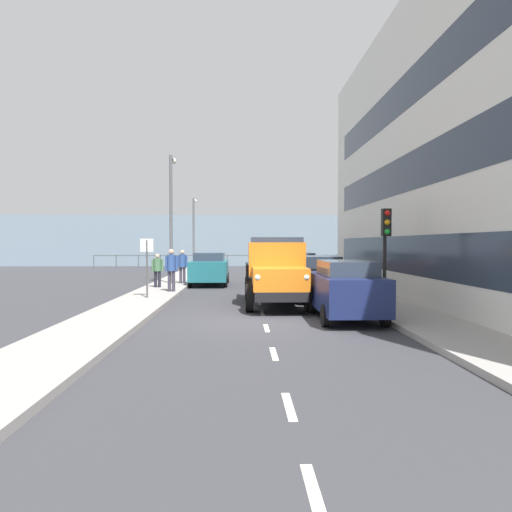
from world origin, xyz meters
TOP-DOWN VIEW (x-y plane):
  - ground_plane at (0.00, -8.98)m, footprint 80.00×80.00m
  - sidewalk_left at (-4.35, -8.98)m, footprint 2.07×40.51m
  - sidewalk_right at (4.35, -8.98)m, footprint 2.07×40.51m
  - road_centreline_markings at (0.00, -8.13)m, footprint 0.12×36.36m
  - sea_horizon at (0.00, -32.24)m, footprint 80.00×0.80m
  - seawall_railing at (-0.00, -28.64)m, footprint 28.08×0.08m
  - truck_vintage_orange at (-0.56, -2.88)m, footprint 2.17×5.64m
  - car_navy_kerbside_near at (-2.37, -0.04)m, footprint 1.78×3.92m
  - car_black_kerbside_1 at (-2.37, -5.06)m, footprint 1.89×4.32m
  - car_maroon_kerbside_2 at (-2.37, -11.26)m, footprint 1.81×4.33m
  - car_silver_kerbside_3 at (-2.37, -17.43)m, footprint 1.79×4.25m
  - car_teal_oppositeside_0 at (2.37, -11.31)m, footprint 1.97×4.15m
  - pedestrian_in_dark_coat at (3.68, -6.62)m, footprint 0.53×0.34m
  - pedestrian_couple_b at (4.63, -8.55)m, footprint 0.53×0.34m
  - pedestrian_with_bag at (3.74, -10.75)m, footprint 0.53×0.34m
  - traffic_light_near at (-4.06, -1.69)m, footprint 0.28×0.41m
  - lamp_post_promenade at (4.30, -10.83)m, footprint 0.32×1.14m
  - lamp_post_far at (4.40, -22.94)m, footprint 0.32×1.14m
  - street_sign at (4.26, -4.40)m, footprint 0.50×0.07m

SIDE VIEW (x-z plane):
  - ground_plane at x=0.00m, z-range 0.00..0.00m
  - road_centreline_markings at x=0.00m, z-range 0.00..0.01m
  - sidewalk_left at x=-4.35m, z-range 0.00..0.15m
  - sidewalk_right at x=4.35m, z-range 0.00..0.15m
  - car_navy_kerbside_near at x=-2.37m, z-range 0.03..1.75m
  - car_silver_kerbside_3 at x=-2.37m, z-range 0.04..1.76m
  - car_maroon_kerbside_2 at x=-2.37m, z-range 0.04..1.76m
  - car_black_kerbside_1 at x=-2.37m, z-range 0.04..1.76m
  - car_teal_oppositeside_0 at x=2.37m, z-range 0.04..1.76m
  - seawall_railing at x=0.00m, z-range 0.32..1.52m
  - pedestrian_couple_b at x=4.63m, z-range 0.28..1.86m
  - pedestrian_with_bag at x=3.74m, z-range 0.30..2.03m
  - truck_vintage_orange at x=-0.56m, z-range -0.04..2.39m
  - pedestrian_in_dark_coat at x=3.68m, z-range 0.32..2.15m
  - street_sign at x=4.26m, z-range 0.56..2.81m
  - traffic_light_near at x=-4.06m, z-range 0.87..4.07m
  - sea_horizon at x=0.00m, z-range 0.00..5.00m
  - lamp_post_far at x=4.40m, z-range 0.74..6.34m
  - lamp_post_promenade at x=4.30m, z-range 0.77..7.39m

